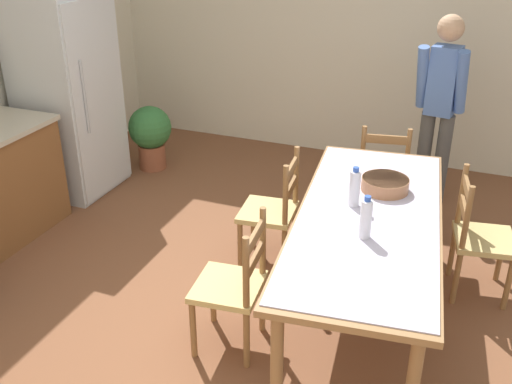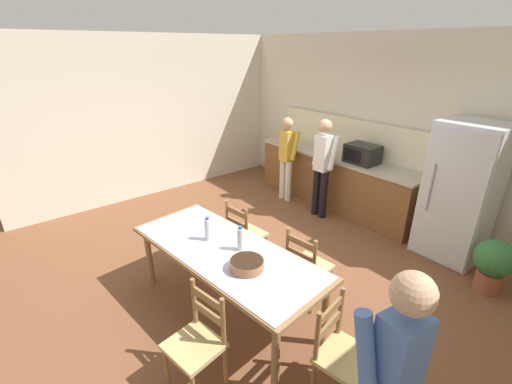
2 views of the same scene
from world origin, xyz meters
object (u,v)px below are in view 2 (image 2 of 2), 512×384
bottle_near_centre (208,229)px  bottle_off_centre (240,239)px  chair_head_end (342,354)px  person_at_sink (287,155)px  dining_table (226,256)px  microwave (362,154)px  person_at_counter (322,164)px  potted_plant (494,263)px  chair_side_far_right (307,267)px  refrigerator (460,193)px  person_by_table (391,384)px  serving_bowl (247,264)px  chair_side_far_left (245,234)px  chair_side_near_right (197,342)px

bottle_near_centre → bottle_off_centre: 0.41m
chair_head_end → person_at_sink: (-3.18, 2.39, 0.43)m
chair_head_end → dining_table: bearing=85.7°
bottle_off_centre → microwave: bearing=102.5°
person_at_counter → potted_plant: person_at_counter is taller
dining_table → chair_head_end: bearing=6.2°
dining_table → chair_side_far_right: (0.42, 0.79, -0.26)m
bottle_near_centre → chair_head_end: bearing=6.2°
refrigerator → bottle_off_centre: size_ratio=6.85×
person_by_table → dining_table: bearing=2.9°
refrigerator → person_at_counter: 1.98m
person_at_sink → person_at_counter: size_ratio=0.94×
person_at_sink → potted_plant: size_ratio=2.32×
serving_bowl → person_by_table: (1.56, -0.18, 0.13)m
bottle_near_centre → chair_head_end: (1.67, 0.18, -0.46)m
bottle_off_centre → potted_plant: 2.96m
refrigerator → dining_table: refrigerator is taller
chair_head_end → person_at_counter: 3.35m
person_at_counter → serving_bowl: bearing=-152.7°
dining_table → serving_bowl: 0.42m
chair_side_far_right → dining_table: bearing=56.1°
microwave → person_at_counter: bearing=-125.5°
potted_plant → chair_side_far_left: bearing=-139.5°
chair_head_end → person_at_counter: bearing=33.9°
potted_plant → serving_bowl: bearing=-115.8°
chair_side_near_right → refrigerator: bearing=74.1°
microwave → serving_bowl: microwave is taller
dining_table → serving_bowl: serving_bowl is taller
chair_side_far_right → chair_head_end: 1.17m
chair_side_near_right → chair_side_far_left: (-1.16, 1.36, 0.00)m
chair_side_near_right → person_at_counter: person_at_counter is taller
dining_table → chair_side_near_right: 0.93m
person_at_counter → person_by_table: person_by_table is taller
refrigerator → bottle_near_centre: size_ratio=6.85×
bottle_off_centre → person_at_counter: size_ratio=0.16×
chair_head_end → person_at_sink: size_ratio=0.59×
refrigerator → chair_head_end: 2.94m
chair_head_end → chair_side_far_left: (-1.98, 0.53, 0.00)m
potted_plant → person_at_counter: bearing=-178.4°
microwave → dining_table: bearing=-79.8°
person_at_sink → potted_plant: 3.47m
chair_side_far_left → refrigerator: bearing=-129.7°
dining_table → serving_bowl: bearing=-3.4°
microwave → person_at_counter: 0.66m
dining_table → bottle_off_centre: bearing=51.4°
microwave → bottle_off_centre: 2.99m
chair_side_far_right → person_at_sink: person_at_sink is taller
chair_side_far_left → bottle_off_centre: bearing=134.8°
microwave → dining_table: microwave is taller
chair_head_end → potted_plant: bearing=-16.6°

